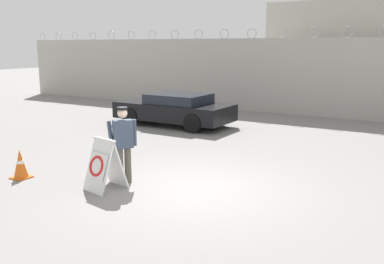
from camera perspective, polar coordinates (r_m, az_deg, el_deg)
ground_plane at (r=9.28m, az=0.40°, el=-7.76°), size 90.00×90.00×0.00m
perimeter_wall at (r=19.27m, az=17.56°, el=6.91°), size 36.00×0.30×3.83m
building_block at (r=23.57m, az=23.35°, el=9.34°), size 9.58×5.68×5.11m
barricade_sign at (r=9.35m, az=-11.74°, el=-4.26°), size 0.79×0.87×1.13m
security_guard at (r=9.63m, az=-9.16°, el=-1.23°), size 0.61×0.54×1.73m
traffic_cone_near at (r=10.77m, az=-21.91°, el=-4.00°), size 0.39×0.39×0.68m
parked_car_front_coupe at (r=16.57m, az=-2.31°, el=3.09°), size 4.57×2.06×1.24m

